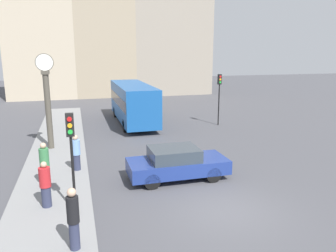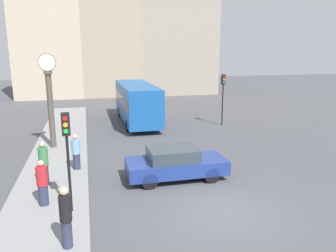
# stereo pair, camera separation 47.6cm
# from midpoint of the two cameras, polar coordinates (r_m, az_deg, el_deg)

# --- Properties ---
(ground_plane) EXTENTS (120.00, 120.00, 0.00)m
(ground_plane) POSITION_cam_midpoint_polar(r_m,az_deg,el_deg) (12.17, 10.34, -14.35)
(ground_plane) COLOR #47474C
(sidewalk_corner) EXTENTS (2.96, 24.94, 0.15)m
(sidewalk_corner) POSITION_cam_midpoint_polar(r_m,az_deg,el_deg) (21.03, -17.36, -2.74)
(sidewalk_corner) COLOR gray
(sidewalk_corner) RESTS_ON ground_plane
(building_row) EXTENTS (24.76, 5.00, 17.93)m
(building_row) POSITION_cam_midpoint_polar(r_m,az_deg,el_deg) (42.55, -8.27, 16.27)
(building_row) COLOR #B7A88E
(building_row) RESTS_ON ground_plane
(sedan_car) EXTENTS (4.37, 1.87, 1.43)m
(sedan_car) POSITION_cam_midpoint_polar(r_m,az_deg,el_deg) (14.50, 2.22, -6.47)
(sedan_car) COLOR navy
(sedan_car) RESTS_ON ground_plane
(bus_distant) EXTENTS (2.40, 8.93, 3.04)m
(bus_distant) POSITION_cam_midpoint_polar(r_m,az_deg,el_deg) (25.70, -4.95, 4.33)
(bus_distant) COLOR #195199
(bus_distant) RESTS_ON ground_plane
(traffic_light_near) EXTENTS (0.26, 0.24, 3.45)m
(traffic_light_near) POSITION_cam_midpoint_polar(r_m,az_deg,el_deg) (11.18, -16.04, -2.63)
(traffic_light_near) COLOR black
(traffic_light_near) RESTS_ON sidewalk_corner
(traffic_light_far) EXTENTS (0.26, 0.24, 3.86)m
(traffic_light_far) POSITION_cam_midpoint_polar(r_m,az_deg,el_deg) (24.95, 10.11, 6.33)
(traffic_light_far) COLOR black
(traffic_light_far) RESTS_ON ground_plane
(street_clock) EXTENTS (0.95, 0.42, 5.27)m
(street_clock) POSITION_cam_midpoint_polar(r_m,az_deg,el_deg) (19.36, -19.17, 3.96)
(street_clock) COLOR #4C473D
(street_clock) RESTS_ON sidewalk_corner
(pedestrian_black_jacket) EXTENTS (0.34, 0.34, 1.81)m
(pedestrian_black_jacket) POSITION_cam_midpoint_polar(r_m,az_deg,el_deg) (9.70, -15.99, -15.00)
(pedestrian_black_jacket) COLOR #2D334C
(pedestrian_black_jacket) RESTS_ON sidewalk_corner
(pedestrian_red_top) EXTENTS (0.39, 0.39, 1.67)m
(pedestrian_red_top) POSITION_cam_midpoint_polar(r_m,az_deg,el_deg) (12.47, -19.99, -9.34)
(pedestrian_red_top) COLOR #2D334C
(pedestrian_red_top) RESTS_ON sidewalk_corner
(pedestrian_blue_stripe) EXTENTS (0.39, 0.39, 1.67)m
(pedestrian_blue_stripe) POSITION_cam_midpoint_polar(r_m,az_deg,el_deg) (15.72, -14.88, -4.39)
(pedestrian_blue_stripe) COLOR #2D334C
(pedestrian_blue_stripe) RESTS_ON sidewalk_corner
(pedestrian_green_hoodie) EXTENTS (0.38, 0.38, 1.84)m
(pedestrian_green_hoodie) POSITION_cam_midpoint_polar(r_m,az_deg,el_deg) (14.25, -19.94, -6.15)
(pedestrian_green_hoodie) COLOR #2D334C
(pedestrian_green_hoodie) RESTS_ON sidewalk_corner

